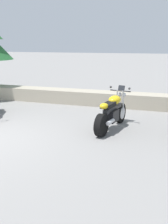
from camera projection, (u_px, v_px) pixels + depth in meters
name	position (u px, v px, depth m)	size (l,w,h in m)	color
stone_wall	(55.00, 95.00, 11.11)	(36.00, 0.80, 0.55)	#A89E89
motorcycle_yellow_centre	(112.00, 113.00, 7.56)	(0.73, 2.05, 1.18)	black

